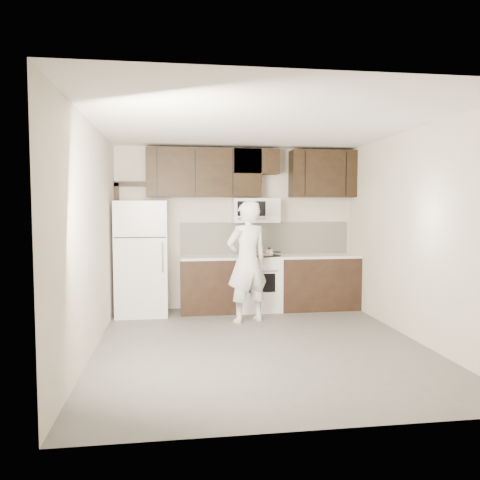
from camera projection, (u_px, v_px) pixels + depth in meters
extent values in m
plane|color=#575552|center=(260.00, 345.00, 5.79)|extent=(4.50, 4.50, 0.00)
plane|color=#B9AE9D|center=(236.00, 228.00, 7.92)|extent=(4.00, 0.00, 4.00)
plane|color=white|center=(261.00, 124.00, 5.60)|extent=(4.50, 4.50, 0.00)
cube|color=black|center=(207.00, 285.00, 7.61)|extent=(0.87, 0.62, 0.87)
cube|color=black|center=(317.00, 283.00, 7.87)|extent=(1.32, 0.62, 0.87)
cube|color=white|center=(207.00, 257.00, 7.58)|extent=(0.87, 0.64, 0.04)
cube|color=white|center=(318.00, 256.00, 7.83)|extent=(1.32, 0.64, 0.04)
cube|color=white|center=(257.00, 283.00, 7.72)|extent=(0.76, 0.62, 0.89)
cube|color=white|center=(257.00, 256.00, 7.69)|extent=(0.76, 0.62, 0.02)
cube|color=black|center=(260.00, 283.00, 7.42)|extent=(0.50, 0.01, 0.30)
cylinder|color=silver|center=(260.00, 271.00, 7.37)|extent=(0.55, 0.02, 0.02)
cylinder|color=black|center=(247.00, 256.00, 7.51)|extent=(0.20, 0.20, 0.03)
cylinder|color=black|center=(269.00, 255.00, 7.56)|extent=(0.20, 0.20, 0.03)
cylinder|color=black|center=(244.00, 254.00, 7.81)|extent=(0.20, 0.20, 0.03)
cylinder|color=black|center=(266.00, 254.00, 7.86)|extent=(0.20, 0.20, 0.03)
cube|color=beige|center=(265.00, 238.00, 7.99)|extent=(2.90, 0.02, 0.54)
cube|color=black|center=(204.00, 173.00, 7.61)|extent=(1.85, 0.35, 0.78)
cube|color=black|center=(323.00, 174.00, 7.89)|extent=(1.10, 0.35, 0.78)
cube|color=black|center=(255.00, 162.00, 7.71)|extent=(0.76, 0.35, 0.40)
cube|color=white|center=(256.00, 210.00, 7.75)|extent=(0.76, 0.38, 0.40)
cube|color=black|center=(252.00, 209.00, 7.54)|extent=(0.46, 0.01, 0.24)
cube|color=silver|center=(273.00, 209.00, 7.59)|extent=(0.18, 0.01, 0.24)
cylinder|color=silver|center=(252.00, 219.00, 7.53)|extent=(0.46, 0.02, 0.02)
cube|color=white|center=(142.00, 258.00, 7.38)|extent=(0.80, 0.72, 1.80)
cube|color=black|center=(140.00, 238.00, 7.00)|extent=(0.77, 0.01, 0.02)
cylinder|color=silver|center=(162.00, 257.00, 7.04)|extent=(0.03, 0.03, 0.45)
cube|color=black|center=(118.00, 247.00, 7.63)|extent=(0.08, 0.08, 2.10)
cube|color=black|center=(130.00, 184.00, 7.59)|extent=(0.50, 0.08, 0.08)
cylinder|color=silver|center=(269.00, 253.00, 7.56)|extent=(0.15, 0.15, 0.11)
sphere|color=black|center=(269.00, 248.00, 7.56)|extent=(0.03, 0.03, 0.03)
cylinder|color=black|center=(276.00, 252.00, 7.53)|extent=(0.14, 0.07, 0.02)
cube|color=black|center=(265.00, 256.00, 7.53)|extent=(0.49, 0.43, 0.02)
cylinder|color=beige|center=(265.00, 254.00, 7.53)|extent=(0.36, 0.36, 0.02)
imported|color=white|center=(247.00, 262.00, 6.90)|extent=(0.76, 0.63, 1.80)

